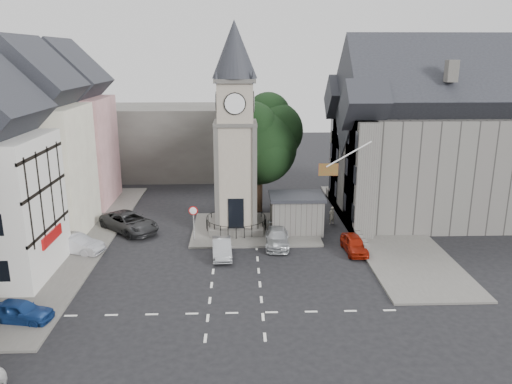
{
  "coord_description": "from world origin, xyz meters",
  "views": [
    {
      "loc": [
        0.29,
        -30.27,
        13.79
      ],
      "look_at": [
        1.49,
        5.0,
        4.02
      ],
      "focal_mm": 35.0,
      "sensor_mm": 36.0,
      "label": 1
    }
  ],
  "objects_px": {
    "pedestrian": "(332,215)",
    "car_west_blue": "(19,311)",
    "car_east_red": "(354,244)",
    "stone_shelter": "(296,213)",
    "clock_tower": "(235,131)"
  },
  "relations": [
    {
      "from": "pedestrian",
      "to": "car_west_blue",
      "type": "bearing_deg",
      "value": 14.49
    },
    {
      "from": "car_east_red",
      "to": "pedestrian",
      "type": "bearing_deg",
      "value": 91.81
    },
    {
      "from": "stone_shelter",
      "to": "car_east_red",
      "type": "height_order",
      "value": "stone_shelter"
    },
    {
      "from": "car_east_red",
      "to": "stone_shelter",
      "type": "bearing_deg",
      "value": 126.67
    },
    {
      "from": "car_west_blue",
      "to": "car_east_red",
      "type": "height_order",
      "value": "car_east_red"
    },
    {
      "from": "stone_shelter",
      "to": "car_west_blue",
      "type": "xyz_separation_m",
      "value": [
        -16.3,
        -13.5,
        -0.94
      ]
    },
    {
      "from": "car_west_blue",
      "to": "car_east_red",
      "type": "bearing_deg",
      "value": -55.66
    },
    {
      "from": "pedestrian",
      "to": "clock_tower",
      "type": "bearing_deg",
      "value": -14.58
    },
    {
      "from": "clock_tower",
      "to": "car_west_blue",
      "type": "height_order",
      "value": "clock_tower"
    },
    {
      "from": "car_west_blue",
      "to": "pedestrian",
      "type": "relative_size",
      "value": 2.39
    },
    {
      "from": "stone_shelter",
      "to": "pedestrian",
      "type": "distance_m",
      "value": 3.73
    },
    {
      "from": "stone_shelter",
      "to": "pedestrian",
      "type": "relative_size",
      "value": 2.86
    },
    {
      "from": "pedestrian",
      "to": "car_east_red",
      "type": "bearing_deg",
      "value": 71.03
    },
    {
      "from": "stone_shelter",
      "to": "pedestrian",
      "type": "bearing_deg",
      "value": 28.7
    },
    {
      "from": "car_east_red",
      "to": "clock_tower",
      "type": "bearing_deg",
      "value": 146.82
    }
  ]
}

